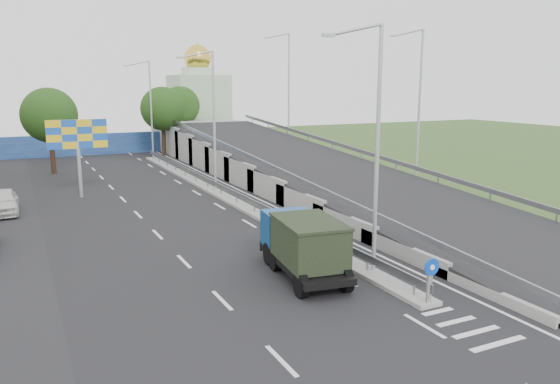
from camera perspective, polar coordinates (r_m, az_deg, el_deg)
ground at (r=19.40m, az=19.58°, el=-13.59°), size 160.00×160.00×0.00m
road_surface at (r=34.51m, az=-8.58°, el=-2.15°), size 26.00×90.00×0.04m
median at (r=39.12m, az=-6.17°, el=-0.34°), size 1.00×44.00×0.20m
overpass_ramp at (r=41.92m, az=3.47°, el=2.78°), size 10.00×50.00×3.50m
median_guardrail at (r=39.00m, az=-6.19°, el=0.59°), size 0.09×44.00×0.71m
sign_bollard at (r=20.45m, az=15.40°, el=-8.90°), size 0.64×0.23×1.67m
lamp_post_near at (r=22.39m, az=9.78°, el=5.65°), size 2.74×0.18×10.08m
lamp_post_mid at (r=40.31m, az=-7.18°, el=8.17°), size 2.74×0.18×10.08m
lamp_post_far at (r=59.56m, az=-13.52°, el=8.93°), size 2.74×0.18×10.08m
blue_wall at (r=65.05m, az=-18.04°, el=4.79°), size 30.00×0.50×2.40m
church at (r=75.68m, az=-8.47°, el=9.18°), size 7.00×7.00×13.80m
billboard at (r=40.45m, az=-20.41°, el=5.25°), size 4.00×0.24×5.50m
tree_left_mid at (r=52.24m, az=-22.96°, el=7.37°), size 4.80×4.80×7.60m
tree_median_far at (r=61.97m, az=-12.18°, el=8.49°), size 4.80×4.80×7.60m
tree_ramp_far at (r=69.75m, az=-10.37°, el=8.84°), size 4.80×4.80×7.60m
dump_truck at (r=22.83m, az=2.39°, el=-5.32°), size 2.90×6.07×2.57m
parked_car_e at (r=37.76m, az=-27.02°, el=-0.92°), size 1.84×4.51×1.53m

